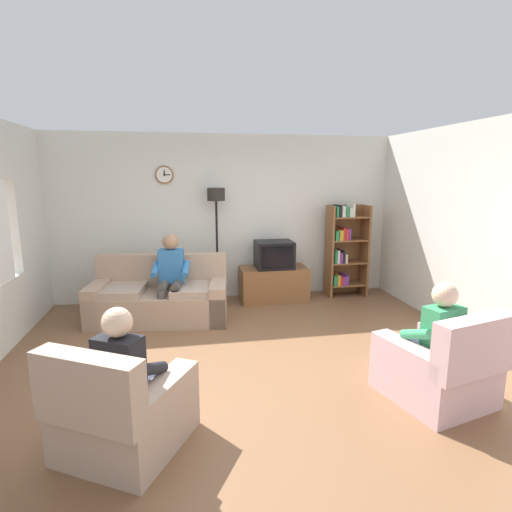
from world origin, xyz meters
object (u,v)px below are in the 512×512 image
Objects in this scene: bookshelf at (344,248)px; armchair_near_window at (123,413)px; couch at (160,298)px; armchair_near_bookshelf at (438,370)px; floor_lamp at (216,213)px; person_in_left_armchair at (128,369)px; tv at (274,255)px; person_on_couch at (171,273)px; tv_stand at (274,284)px; person_in_right_armchair at (433,334)px.

bookshelf reaches higher than armchair_near_window.
armchair_near_bookshelf is (2.61, -2.65, -0.02)m from couch.
floor_lamp reaches higher than couch.
floor_lamp is at bearing 73.98° from person_in_left_armchair.
tv is at bearing 60.14° from armchair_near_window.
floor_lamp is 3.68m from person_in_left_armchair.
floor_lamp is 3.85m from armchair_near_window.
floor_lamp is (-2.16, 0.03, 0.62)m from bookshelf.
tv is 0.48× the size of person_on_couch.
floor_lamp is at bearing 48.03° from person_on_couch.
person_on_couch is at bearing -164.96° from bookshelf.
floor_lamp is 1.49× the size of person_on_couch.
person_on_couch reaches higher than person_in_left_armchair.
person_on_couch is at bearing -156.72° from tv_stand.
tv is 3.83m from person_in_left_armchair.
armchair_near_bookshelf is at bearing -45.36° from couch.
person_in_left_armchair is 1.00× the size of person_in_right_armchair.
armchair_near_window is at bearing -106.35° from floor_lamp.
bookshelf reaches higher than tv.
armchair_near_bookshelf is at bearing -76.11° from tv_stand.
bookshelf is at bearing 47.32° from person_in_left_armchair.
couch is at bearing 87.18° from armchair_near_window.
couch is at bearing -142.09° from floor_lamp.
tv is 1.25m from bookshelf.
person_in_right_armchair is (0.78, -3.13, -0.17)m from tv.
couch is at bearing -161.75° from tv_stand.
bookshelf reaches higher than person_in_right_armchair.
person_in_right_armchair is at bearing 5.55° from armchair_near_window.
couch is 1.91× the size of armchair_near_bookshelf.
couch is at bearing 135.36° from person_in_right_armchair.
floor_lamp reaches higher than person_in_right_armchair.
bookshelf is 1.42× the size of person_in_right_armchair.
armchair_near_window is (-1.95, -3.40, -0.48)m from tv.
bookshelf is at bearing 81.88° from person_in_right_armchair.
couch is 3.72m from armchair_near_bookshelf.
person_in_right_armchair is at bearing -44.64° from couch.
couch is 1.91m from tv_stand.
bookshelf is 2.25m from floor_lamp.
person_in_right_armchair reaches higher than armchair_near_window.
couch is 3.66m from person_in_right_armchair.
bookshelf is 0.86× the size of floor_lamp.
armchair_near_window is 2.76m from person_on_couch.
floor_lamp is at bearing 179.18° from bookshelf.
armchair_near_bookshelf reaches higher than tv_stand.
floor_lamp is (0.89, 0.70, 1.14)m from couch.
tv_stand is at bearing 103.89° from person_in_right_armchair.
person_in_right_armchair is at bearing 4.00° from person_in_left_armchair.
couch is 2.83m from armchair_near_window.
floor_lamp is at bearing 117.54° from person_in_right_armchair.
person_on_couch is (-1.64, -0.68, -0.08)m from tv.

